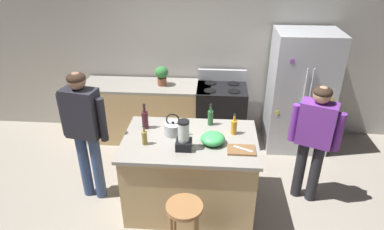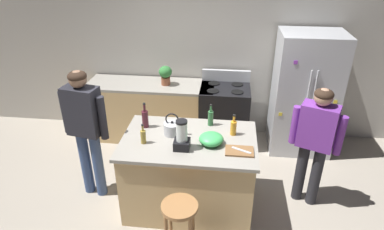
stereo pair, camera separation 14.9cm
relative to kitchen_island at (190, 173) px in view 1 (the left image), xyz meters
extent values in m
plane|color=#9E9384|center=(0.00, 0.00, -0.48)|extent=(14.00, 14.00, 0.00)
cube|color=#BCB7AD|center=(0.00, 1.95, 0.87)|extent=(8.00, 0.10, 2.70)
cube|color=tan|center=(0.00, 0.00, -0.02)|extent=(1.47, 0.93, 0.91)
cube|color=gray|center=(0.00, 0.00, 0.45)|extent=(1.53, 0.99, 0.04)
cube|color=tan|center=(-0.80, 1.55, -0.02)|extent=(2.00, 0.64, 0.91)
cube|color=gray|center=(-0.80, 1.55, 0.45)|extent=(2.00, 0.64, 0.04)
cube|color=#B7BABF|center=(1.54, 1.50, 0.44)|extent=(0.90, 0.70, 1.83)
cylinder|color=#B7BABF|center=(1.50, 1.13, 0.53)|extent=(0.02, 0.02, 0.83)
cylinder|color=#B7BABF|center=(1.58, 1.13, 0.53)|extent=(0.02, 0.02, 0.83)
cube|color=yellow|center=(1.89, 1.15, 0.50)|extent=(0.05, 0.01, 0.05)
cube|color=yellow|center=(1.17, 1.15, 0.26)|extent=(0.05, 0.01, 0.05)
cube|color=purple|center=(1.28, 1.15, 1.04)|extent=(0.05, 0.01, 0.05)
cube|color=yellow|center=(1.74, 1.15, 0.31)|extent=(0.05, 0.01, 0.05)
cube|color=#268CD8|center=(1.47, 1.15, 0.41)|extent=(0.05, 0.01, 0.05)
cube|color=red|center=(1.81, 1.15, 0.57)|extent=(0.05, 0.01, 0.05)
cube|color=black|center=(0.37, 1.52, 0.00)|extent=(0.76, 0.64, 0.95)
cube|color=black|center=(0.37, 1.20, -0.05)|extent=(0.60, 0.01, 0.24)
cube|color=#B7BABF|center=(0.37, 1.81, 0.56)|extent=(0.76, 0.06, 0.18)
cylinder|color=black|center=(0.19, 1.37, 0.48)|extent=(0.18, 0.18, 0.01)
cylinder|color=black|center=(0.55, 1.37, 0.48)|extent=(0.18, 0.18, 0.01)
cylinder|color=black|center=(0.19, 1.67, 0.48)|extent=(0.18, 0.18, 0.01)
cylinder|color=black|center=(0.55, 1.67, 0.48)|extent=(0.18, 0.18, 0.01)
cylinder|color=#384C7A|center=(-1.33, 0.10, -0.03)|extent=(0.15, 0.15, 0.89)
cylinder|color=#384C7A|center=(-1.16, 0.06, -0.03)|extent=(0.15, 0.15, 0.89)
cube|color=#26262D|center=(-1.25, 0.08, 0.71)|extent=(0.43, 0.29, 0.59)
cylinder|color=#26262D|center=(-1.49, 0.13, 0.66)|extent=(0.11, 0.11, 0.53)
cylinder|color=#26262D|center=(-1.00, 0.03, 0.66)|extent=(0.11, 0.11, 0.53)
sphere|color=#8C664C|center=(-1.25, 0.08, 1.11)|extent=(0.23, 0.23, 0.20)
ellipsoid|color=#332319|center=(-1.25, 0.08, 1.15)|extent=(0.25, 0.25, 0.12)
cylinder|color=#26262B|center=(1.52, 0.20, -0.07)|extent=(0.17, 0.17, 0.81)
cylinder|color=#26262B|center=(1.36, 0.27, -0.07)|extent=(0.17, 0.17, 0.81)
cube|color=#723399|center=(1.44, 0.24, 0.60)|extent=(0.45, 0.36, 0.53)
cylinder|color=#723399|center=(1.67, 0.14, 0.55)|extent=(0.12, 0.12, 0.48)
cylinder|color=#723399|center=(1.21, 0.33, 0.55)|extent=(0.12, 0.12, 0.48)
sphere|color=tan|center=(1.44, 0.24, 0.96)|extent=(0.26, 0.26, 0.20)
ellipsoid|color=#332319|center=(1.44, 0.24, 1.00)|extent=(0.28, 0.28, 0.12)
cylinder|color=#9E6B3D|center=(0.01, -0.80, 0.20)|extent=(0.36, 0.36, 0.04)
cylinder|color=#9E6B3D|center=(-0.11, -0.68, -0.15)|extent=(0.04, 0.04, 0.66)
cylinder|color=#9E6B3D|center=(0.12, -0.68, -0.15)|extent=(0.04, 0.04, 0.66)
cylinder|color=brown|center=(-0.55, 1.55, 0.53)|extent=(0.14, 0.14, 0.12)
ellipsoid|color=#337A38|center=(-0.55, 1.55, 0.68)|extent=(0.20, 0.20, 0.18)
cube|color=black|center=(-0.05, -0.20, 0.52)|extent=(0.17, 0.17, 0.10)
cylinder|color=silver|center=(-0.05, -0.20, 0.68)|extent=(0.12, 0.12, 0.21)
cylinder|color=black|center=(-0.05, -0.20, 0.80)|extent=(0.12, 0.12, 0.02)
cylinder|color=#471923|center=(-0.55, 0.22, 0.58)|extent=(0.08, 0.08, 0.21)
cylinder|color=#471923|center=(-0.55, 0.22, 0.73)|extent=(0.03, 0.03, 0.09)
cylinder|color=black|center=(-0.55, 0.22, 0.78)|extent=(0.03, 0.03, 0.02)
cylinder|color=olive|center=(-0.49, -0.14, 0.55)|extent=(0.06, 0.06, 0.15)
cylinder|color=olive|center=(-0.49, -0.14, 0.66)|extent=(0.02, 0.02, 0.07)
cylinder|color=black|center=(-0.49, -0.14, 0.70)|extent=(0.03, 0.03, 0.02)
cylinder|color=orange|center=(0.49, 0.16, 0.56)|extent=(0.07, 0.07, 0.17)
cylinder|color=orange|center=(0.49, 0.16, 0.68)|extent=(0.03, 0.03, 0.07)
cylinder|color=black|center=(0.49, 0.16, 0.72)|extent=(0.03, 0.03, 0.02)
cylinder|color=#2D6638|center=(0.22, 0.35, 0.56)|extent=(0.07, 0.07, 0.18)
cylinder|color=#2D6638|center=(0.22, 0.35, 0.69)|extent=(0.03, 0.03, 0.08)
cylinder|color=black|center=(0.22, 0.35, 0.74)|extent=(0.03, 0.03, 0.02)
ellipsoid|color=#3FB259|center=(0.25, -0.07, 0.53)|extent=(0.27, 0.27, 0.12)
cylinder|color=#B7BABF|center=(-0.20, 0.09, 0.54)|extent=(0.20, 0.20, 0.14)
sphere|color=black|center=(-0.20, 0.09, 0.63)|extent=(0.03, 0.03, 0.03)
cylinder|color=#B7BABF|center=(-0.07, 0.09, 0.56)|extent=(0.09, 0.03, 0.08)
torus|color=black|center=(-0.20, 0.09, 0.66)|extent=(0.16, 0.02, 0.16)
cube|color=brown|center=(0.56, -0.20, 0.48)|extent=(0.30, 0.20, 0.02)
cube|color=#B7BABF|center=(0.58, -0.20, 0.50)|extent=(0.21, 0.12, 0.01)
camera|label=1|loc=(0.25, -3.19, 2.47)|focal=31.17mm
camera|label=2|loc=(0.40, -3.18, 2.47)|focal=31.17mm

